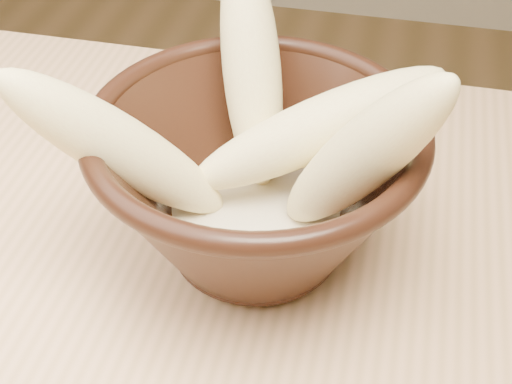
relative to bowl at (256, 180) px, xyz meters
The scene contains 6 objects.
bowl is the anchor object (origin of this frame).
milk_puddle 0.03m from the bowl, 26.57° to the left, with size 0.13×0.13×0.02m, color beige.
banana_upright 0.08m from the bowl, 105.50° to the left, with size 0.04×0.04×0.18m, color #E6CB88.
banana_left 0.10m from the bowl, 156.84° to the right, with size 0.04×0.04×0.18m, color #E6CB88.
banana_right 0.09m from the bowl, 16.52° to the right, with size 0.04×0.04×0.18m, color #E6CB88.
banana_across 0.06m from the bowl, 35.19° to the left, with size 0.04×0.04×0.19m, color #E6CB88.
Camera 1 is at (0.30, -0.25, 1.15)m, focal length 50.00 mm.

